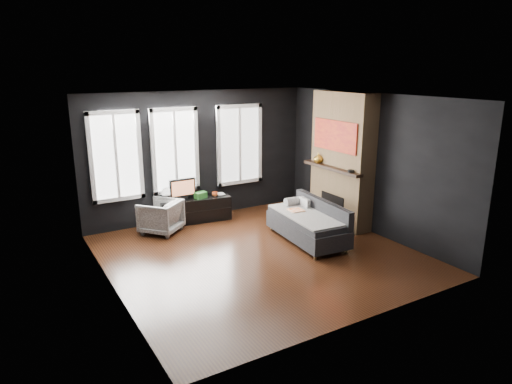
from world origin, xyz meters
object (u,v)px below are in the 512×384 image
mug (215,193)px  media_console (195,209)px  monitor (183,188)px  book (217,190)px  sofa (307,222)px  mantel_vase (318,158)px  armchair (161,215)px

mug → media_console: bearing=166.2°
monitor → mug: size_ratio=4.64×
media_console → book: bearing=5.8°
sofa → mantel_vase: size_ratio=8.63×
sofa → media_console: 2.52m
armchair → book: 1.42m
media_console → book: book is taller
monitor → mug: (0.68, -0.10, -0.19)m
armchair → book: book is taller
book → sofa: bearing=-68.5°
sofa → monitor: bearing=131.8°
armchair → book: bearing=150.8°
sofa → mug: 2.23m
mantel_vase → armchair: bearing=164.1°
mug → book: (0.10, 0.09, 0.05)m
armchair → mug: bearing=147.6°
mug → sofa: bearing=-65.3°
armchair → media_console: 0.90m
media_console → book: size_ratio=6.97×
media_console → mantel_vase: size_ratio=7.19×
monitor → mantel_vase: size_ratio=2.74×
sofa → mug: bearing=119.4°
sofa → media_console: sofa is taller
mug → monitor: bearing=171.3°
mug → mantel_vase: size_ratio=0.59×
armchair → mug: (1.27, 0.19, 0.21)m
sofa → mug: size_ratio=14.60×
sofa → book: bearing=116.2°
sofa → mantel_vase: 1.64m
sofa → book: size_ratio=8.38×
book → armchair: bearing=-168.5°
armchair → book: (1.37, 0.28, 0.26)m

